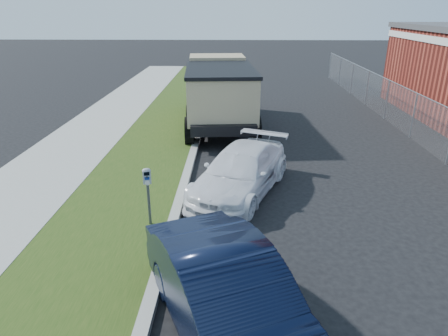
{
  "coord_description": "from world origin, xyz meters",
  "views": [
    {
      "loc": [
        -1.15,
        -8.68,
        4.9
      ],
      "look_at": [
        -1.4,
        1.0,
        1.0
      ],
      "focal_mm": 32.0,
      "sensor_mm": 36.0,
      "label": 1
    }
  ],
  "objects_px": {
    "white_wagon": "(241,170)",
    "dump_truck": "(219,90)",
    "navy_sedan": "(230,301)",
    "parking_meter": "(147,184)"
  },
  "relations": [
    {
      "from": "white_wagon",
      "to": "navy_sedan",
      "type": "bearing_deg",
      "value": -70.67
    },
    {
      "from": "white_wagon",
      "to": "navy_sedan",
      "type": "distance_m",
      "value": 5.54
    },
    {
      "from": "white_wagon",
      "to": "dump_truck",
      "type": "relative_size",
      "value": 0.61
    },
    {
      "from": "dump_truck",
      "to": "parking_meter",
      "type": "bearing_deg",
      "value": -102.76
    },
    {
      "from": "navy_sedan",
      "to": "dump_truck",
      "type": "xyz_separation_m",
      "value": [
        -0.63,
        12.62,
        0.82
      ]
    },
    {
      "from": "white_wagon",
      "to": "dump_truck",
      "type": "bearing_deg",
      "value": 119.11
    },
    {
      "from": "navy_sedan",
      "to": "white_wagon",
      "type": "bearing_deg",
      "value": 62.7
    },
    {
      "from": "parking_meter",
      "to": "dump_truck",
      "type": "height_order",
      "value": "dump_truck"
    },
    {
      "from": "white_wagon",
      "to": "dump_truck",
      "type": "height_order",
      "value": "dump_truck"
    },
    {
      "from": "parking_meter",
      "to": "white_wagon",
      "type": "height_order",
      "value": "parking_meter"
    }
  ]
}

